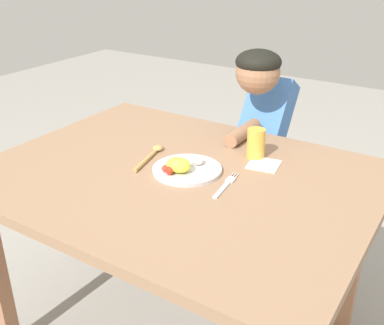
{
  "coord_description": "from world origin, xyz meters",
  "views": [
    {
      "loc": [
        0.77,
        -1.12,
        1.4
      ],
      "look_at": [
        0.02,
        0.06,
        0.75
      ],
      "focal_mm": 43.37,
      "sensor_mm": 36.0,
      "label": 1
    }
  ],
  "objects_px": {
    "fork": "(226,185)",
    "drinking_cup": "(256,144)",
    "spoon": "(152,154)",
    "plate": "(185,168)",
    "person": "(264,150)"
  },
  "relations": [
    {
      "from": "fork",
      "to": "person",
      "type": "xyz_separation_m",
      "value": [
        -0.13,
        0.58,
        -0.13
      ]
    },
    {
      "from": "spoon",
      "to": "person",
      "type": "height_order",
      "value": "person"
    },
    {
      "from": "spoon",
      "to": "fork",
      "type": "bearing_deg",
      "value": -112.32
    },
    {
      "from": "fork",
      "to": "spoon",
      "type": "distance_m",
      "value": 0.33
    },
    {
      "from": "plate",
      "to": "person",
      "type": "distance_m",
      "value": 0.59
    },
    {
      "from": "plate",
      "to": "spoon",
      "type": "xyz_separation_m",
      "value": [
        -0.17,
        0.04,
        -0.01
      ]
    },
    {
      "from": "spoon",
      "to": "drinking_cup",
      "type": "xyz_separation_m",
      "value": [
        0.31,
        0.19,
        0.04
      ]
    },
    {
      "from": "fork",
      "to": "drinking_cup",
      "type": "distance_m",
      "value": 0.25
    },
    {
      "from": "spoon",
      "to": "drinking_cup",
      "type": "height_order",
      "value": "drinking_cup"
    },
    {
      "from": "fork",
      "to": "drinking_cup",
      "type": "height_order",
      "value": "drinking_cup"
    },
    {
      "from": "spoon",
      "to": "drinking_cup",
      "type": "distance_m",
      "value": 0.37
    },
    {
      "from": "plate",
      "to": "spoon",
      "type": "relative_size",
      "value": 1.07
    },
    {
      "from": "drinking_cup",
      "to": "person",
      "type": "distance_m",
      "value": 0.4
    },
    {
      "from": "fork",
      "to": "spoon",
      "type": "height_order",
      "value": "spoon"
    },
    {
      "from": "plate",
      "to": "drinking_cup",
      "type": "distance_m",
      "value": 0.27
    }
  ]
}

